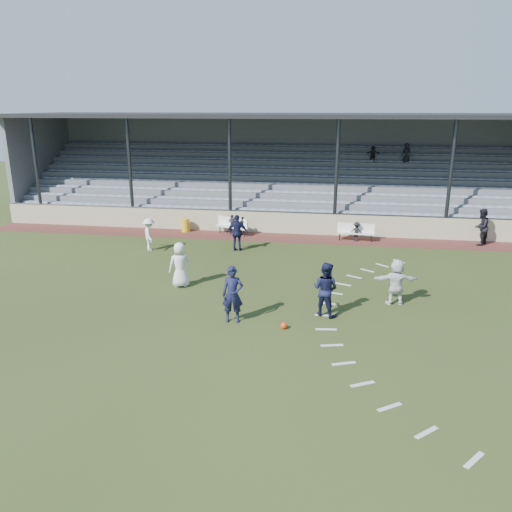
{
  "coord_description": "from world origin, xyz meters",
  "views": [
    {
      "loc": [
        3.06,
        -16.27,
        7.0
      ],
      "look_at": [
        0.0,
        2.5,
        1.3
      ],
      "focal_mm": 35.0,
      "sensor_mm": 36.0,
      "label": 1
    }
  ],
  "objects": [
    {
      "name": "player_navy_lead",
      "position": [
        -0.22,
        -1.0,
        0.98
      ],
      "size": [
        0.76,
        0.55,
        1.95
      ],
      "primitive_type": "imported",
      "rotation": [
        0.0,
        0.0,
        0.11
      ],
      "color": "#131534",
      "rests_on": "ground"
    },
    {
      "name": "player_white_back",
      "position": [
        5.36,
        1.52,
        0.86
      ],
      "size": [
        1.65,
        0.7,
        1.73
      ],
      "primitive_type": "imported",
      "rotation": [
        0.0,
        0.0,
        3.26
      ],
      "color": "silver",
      "rests_on": "ground"
    },
    {
      "name": "sub_right",
      "position": [
        4.21,
        10.39,
        0.55
      ],
      "size": [
        0.75,
        0.54,
        1.05
      ],
      "primitive_type": "imported",
      "rotation": [
        0.0,
        0.0,
        2.9
      ],
      "color": "black",
      "rests_on": "cinder_track"
    },
    {
      "name": "football",
      "position": [
        1.55,
        -1.3,
        0.11
      ],
      "size": [
        0.22,
        0.22,
        0.22
      ],
      "primitive_type": "sphere",
      "color": "red",
      "rests_on": "ground"
    },
    {
      "name": "player_navy_wing",
      "position": [
        -1.78,
        7.59,
        0.92
      ],
      "size": [
        1.12,
        0.54,
        1.85
      ],
      "primitive_type": "imported",
      "rotation": [
        0.0,
        0.0,
        3.23
      ],
      "color": "#131534",
      "rests_on": "ground"
    },
    {
      "name": "player_white_wing",
      "position": [
        -6.17,
        6.92,
        0.83
      ],
      "size": [
        1.03,
        1.23,
        1.66
      ],
      "primitive_type": "imported",
      "rotation": [
        0.0,
        0.0,
        2.03
      ],
      "color": "silver",
      "rests_on": "ground"
    },
    {
      "name": "official",
      "position": [
        10.6,
        10.64,
        0.99
      ],
      "size": [
        1.13,
        1.19,
        1.93
      ],
      "primitive_type": "imported",
      "rotation": [
        0.0,
        0.0,
        4.11
      ],
      "color": "black",
      "rests_on": "cinder_track"
    },
    {
      "name": "trash_bin",
      "position": [
        -5.53,
        10.97,
        0.4
      ],
      "size": [
        0.48,
        0.48,
        0.76
      ],
      "primitive_type": "cylinder",
      "color": "gold",
      "rests_on": "cinder_track"
    },
    {
      "name": "bench_right",
      "position": [
        4.18,
        10.49,
        0.58
      ],
      "size": [
        2.02,
        0.57,
        0.95
      ],
      "rotation": [
        0.0,
        0.0,
        -0.06
      ],
      "color": "white",
      "rests_on": "cinder_track"
    },
    {
      "name": "player_navy_mid",
      "position": [
        2.83,
        0.07,
        0.96
      ],
      "size": [
        1.15,
        1.05,
        1.92
      ],
      "primitive_type": "imported",
      "rotation": [
        0.0,
        0.0,
        2.71
      ],
      "color": "#131534",
      "rests_on": "ground"
    },
    {
      "name": "penalty_arc",
      "position": [
        4.12,
        0.0,
        0.01
      ],
      "size": [
        3.89,
        14.63,
        0.01
      ],
      "color": "silver",
      "rests_on": "ground"
    },
    {
      "name": "cinder_track",
      "position": [
        0.0,
        10.5,
        0.01
      ],
      "size": [
        34.0,
        2.0,
        0.02
      ],
      "primitive_type": "cube",
      "color": "#4F231F",
      "rests_on": "ground"
    },
    {
      "name": "player_white_lead",
      "position": [
        -3.02,
        2.05,
        0.92
      ],
      "size": [
        1.06,
        0.9,
        1.84
      ],
      "primitive_type": "imported",
      "rotation": [
        0.0,
        0.0,
        3.57
      ],
      "color": "silver",
      "rests_on": "ground"
    },
    {
      "name": "sub_left_far",
      "position": [
        -2.09,
        10.68,
        0.55
      ],
      "size": [
        0.65,
        0.34,
        1.05
      ],
      "primitive_type": "imported",
      "rotation": [
        0.0,
        0.0,
        3.01
      ],
      "color": "black",
      "rests_on": "cinder_track"
    },
    {
      "name": "sub_left_near",
      "position": [
        -2.71,
        10.73,
        0.6
      ],
      "size": [
        0.47,
        0.36,
        1.16
      ],
      "primitive_type": "imported",
      "rotation": [
        0.0,
        0.0,
        2.92
      ],
      "color": "black",
      "rests_on": "cinder_track"
    },
    {
      "name": "bench_left",
      "position": [
        -2.72,
        10.84,
        0.58
      ],
      "size": [
        1.99,
        1.24,
        0.95
      ],
      "rotation": [
        0.0,
        0.0,
        -0.42
      ],
      "color": "white",
      "rests_on": "cinder_track"
    },
    {
      "name": "grandstand",
      "position": [
        0.0,
        16.26,
        2.2
      ],
      "size": [
        34.6,
        9.0,
        6.61
      ],
      "color": "slate",
      "rests_on": "ground"
    },
    {
      "name": "retaining_wall",
      "position": [
        0.0,
        11.55,
        0.6
      ],
      "size": [
        34.0,
        0.18,
        1.2
      ],
      "primitive_type": "cube",
      "color": "tan",
      "rests_on": "ground"
    },
    {
      "name": "ground",
      "position": [
        0.0,
        0.0,
        0.0
      ],
      "size": [
        90.0,
        90.0,
        0.0
      ],
      "primitive_type": "plane",
      "color": "#2C3817",
      "rests_on": "ground"
    }
  ]
}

